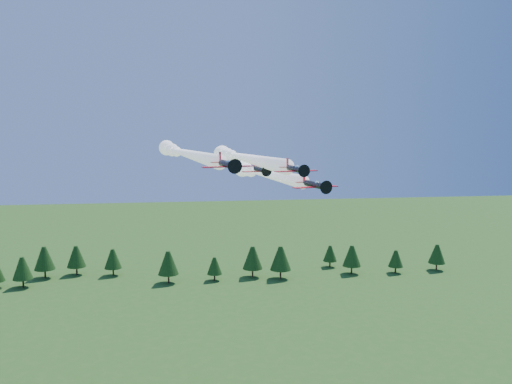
{
  "coord_description": "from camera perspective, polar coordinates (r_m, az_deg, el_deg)",
  "views": [
    {
      "loc": [
        -14.99,
        -92.32,
        56.59
      ],
      "look_at": [
        -2.53,
        0.0,
        44.65
      ],
      "focal_mm": 40.0,
      "sensor_mm": 36.0,
      "label": 1
    }
  ],
  "objects": [
    {
      "name": "plane_lead",
      "position": [
        112.07,
        -1.39,
        3.49
      ],
      "size": [
        13.21,
        49.06,
        3.7
      ],
      "rotation": [
        0.0,
        0.0,
        0.18
      ],
      "color": "black",
      "rests_on": "ground"
    },
    {
      "name": "plane_left",
      "position": [
        121.08,
        -7.16,
        3.89
      ],
      "size": [
        16.49,
        57.39,
        3.7
      ],
      "rotation": [
        0.0,
        0.0,
        0.2
      ],
      "color": "black",
      "rests_on": "ground"
    },
    {
      "name": "plane_right",
      "position": [
        119.17,
        0.65,
        1.93
      ],
      "size": [
        14.82,
        41.08,
        3.7
      ],
      "rotation": [
        0.0,
        0.0,
        0.25
      ],
      "color": "black",
      "rests_on": "ground"
    },
    {
      "name": "plane_slot",
      "position": [
        100.78,
        0.41,
        2.26
      ],
      "size": [
        6.68,
        7.32,
        2.33
      ],
      "rotation": [
        0.0,
        0.0,
        0.19
      ],
      "color": "black",
      "rests_on": "ground"
    },
    {
      "name": "treeline",
      "position": [
        206.36,
        -5.49,
        -6.73
      ],
      "size": [
        162.96,
        22.23,
        11.71
      ],
      "color": "#382314",
      "rests_on": "ground"
    }
  ]
}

